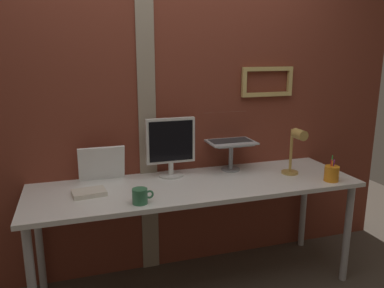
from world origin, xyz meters
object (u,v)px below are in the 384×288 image
Objects in this scene: monitor at (171,144)px; pen_cup at (332,173)px; desk_lamp at (296,147)px; coffee_mug at (140,196)px; whiteboard_panel at (102,164)px; laptop at (228,134)px.

monitor reaches higher than pen_cup.
desk_lamp is 2.71× the size of coffee_mug.
desk_lamp is (1.31, -0.30, 0.09)m from whiteboard_panel.
monitor is at bearing 162.54° from desk_lamp.
monitor reaches higher than coffee_mug.
desk_lamp is 1.16m from coffee_mug.
desk_lamp is 0.30m from pen_cup.
monitor is at bearing 55.89° from coffee_mug.
pen_cup is (0.56, -0.51, -0.21)m from laptop.
desk_lamp is (0.38, -0.34, -0.05)m from laptop.
monitor is 1.21× the size of desk_lamp.
monitor is 2.34× the size of pen_cup.
laptop is 0.51m from desk_lamp.
whiteboard_panel reaches higher than pen_cup.
whiteboard_panel is at bearing 110.22° from coffee_mug.
whiteboard_panel is 0.90× the size of desk_lamp.
desk_lamp reaches higher than whiteboard_panel.
monitor is at bearing -171.13° from laptop.
monitor is 0.49m from whiteboard_panel.
whiteboard_panel is 1.73× the size of pen_cup.
whiteboard_panel is 2.43× the size of coffee_mug.
pen_cup is at bearing -42.61° from laptop.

